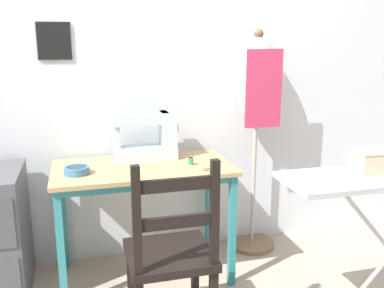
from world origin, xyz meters
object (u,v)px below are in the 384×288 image
object	(u,v)px
sewing_machine	(148,137)
scissors	(211,169)
storage_box	(372,161)
fabric_bowl	(77,170)
dress_form	(257,98)
wooden_chair	(171,257)
thread_spool_near_machine	(191,161)

from	to	relation	value
sewing_machine	scissors	xyz separation A→B (m)	(0.30, -0.32, -0.13)
storage_box	fabric_bowl	bearing A→B (deg)	153.27
dress_form	storage_box	distance (m)	0.98
storage_box	dress_form	bearing A→B (deg)	100.99
scissors	wooden_chair	size ratio (longest dim) A/B	0.16
wooden_chair	storage_box	xyz separation A→B (m)	(0.95, -0.13, 0.43)
thread_spool_near_machine	dress_form	size ratio (longest dim) A/B	0.03
sewing_machine	dress_form	size ratio (longest dim) A/B	0.26
sewing_machine	wooden_chair	bearing A→B (deg)	-92.23
scissors	storage_box	size ratio (longest dim) A/B	0.79
sewing_machine	fabric_bowl	distance (m)	0.50
fabric_bowl	thread_spool_near_machine	xyz separation A→B (m)	(0.65, 0.01, -0.00)
dress_form	storage_box	world-z (taller)	dress_form
fabric_bowl	scissors	distance (m)	0.75
dress_form	fabric_bowl	bearing A→B (deg)	-167.17
scissors	dress_form	distance (m)	0.66
dress_form	storage_box	xyz separation A→B (m)	(0.18, -0.95, -0.18)
sewing_machine	thread_spool_near_machine	bearing A→B (deg)	-43.78
fabric_bowl	wooden_chair	distance (m)	0.75
dress_form	thread_spool_near_machine	bearing A→B (deg)	-153.77
sewing_machine	thread_spool_near_machine	xyz separation A→B (m)	(0.21, -0.21, -0.11)
dress_form	storage_box	size ratio (longest dim) A/B	8.02
sewing_machine	dress_form	xyz separation A→B (m)	(0.73, 0.05, 0.21)
scissors	storage_box	bearing A→B (deg)	-43.51
scissors	wooden_chair	xyz separation A→B (m)	(-0.33, -0.45, -0.27)
wooden_chair	fabric_bowl	bearing A→B (deg)	126.26
sewing_machine	wooden_chair	xyz separation A→B (m)	(-0.03, -0.77, -0.40)
fabric_bowl	wooden_chair	world-z (taller)	wooden_chair
sewing_machine	dress_form	distance (m)	0.76
storage_box	sewing_machine	bearing A→B (deg)	135.61
fabric_bowl	sewing_machine	bearing A→B (deg)	26.37
fabric_bowl	scissors	size ratio (longest dim) A/B	0.95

